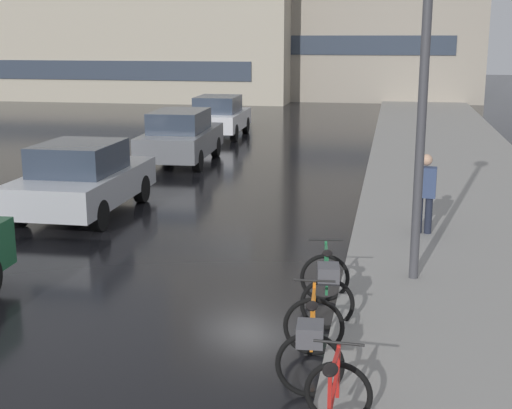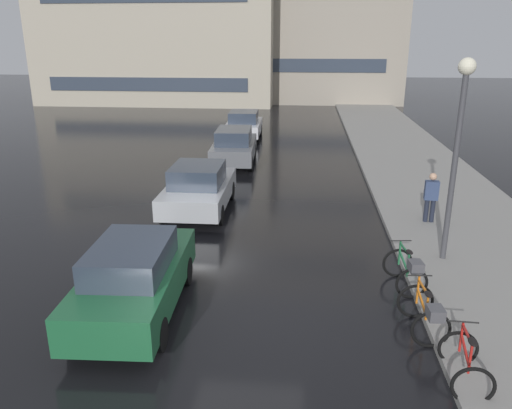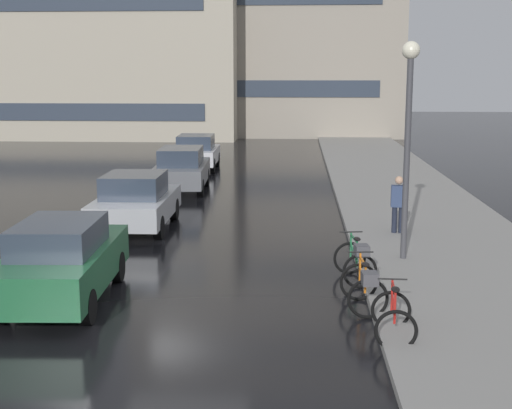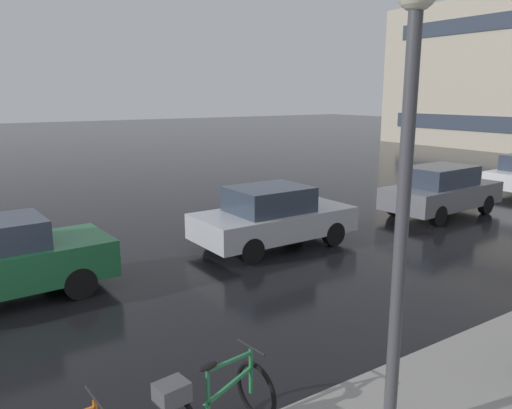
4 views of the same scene
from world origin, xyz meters
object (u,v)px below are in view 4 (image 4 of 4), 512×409
object	(u,v)px
bicycle_third	(211,402)
car_silver	(273,217)
car_grey	(441,190)
streetlamp	(407,150)

from	to	relation	value
bicycle_third	car_silver	distance (m)	7.69
car_grey	streetlamp	distance (m)	12.41
bicycle_third	car_silver	xyz separation A→B (m)	(-5.83, 5.00, 0.29)
car_grey	streetlamp	xyz separation A→B (m)	(6.81, -10.06, 2.56)
car_silver	car_grey	size ratio (longest dim) A/B	0.96
streetlamp	car_grey	bearing A→B (deg)	124.09
bicycle_third	streetlamp	size ratio (longest dim) A/B	0.28
bicycle_third	car_grey	bearing A→B (deg)	115.62
car_silver	streetlamp	bearing A→B (deg)	-25.79
bicycle_third	streetlamp	xyz separation A→B (m)	(1.22, 1.60, 2.89)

